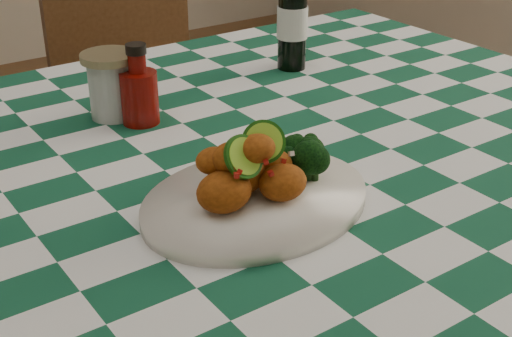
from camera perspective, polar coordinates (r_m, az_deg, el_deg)
plate at (r=0.89m, az=0.00°, el=-2.63°), size 0.33×0.26×0.02m
fried_chicken_pile at (r=0.87m, az=-0.24°, el=0.20°), size 0.13×0.10×0.08m
broccoli_side at (r=0.93m, az=3.55°, el=0.92°), size 0.07×0.07×0.05m
ketchup_bottle at (r=1.13m, az=-9.37°, el=6.67°), size 0.08×0.08×0.13m
mason_jar at (r=1.17m, az=-11.49°, el=6.53°), size 0.09×0.09×0.11m
beer_bottle at (r=1.36m, az=2.94°, el=12.21°), size 0.08×0.08×0.21m
wooden_chair_right at (r=1.91m, az=-8.38°, el=1.53°), size 0.43×0.44×0.86m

